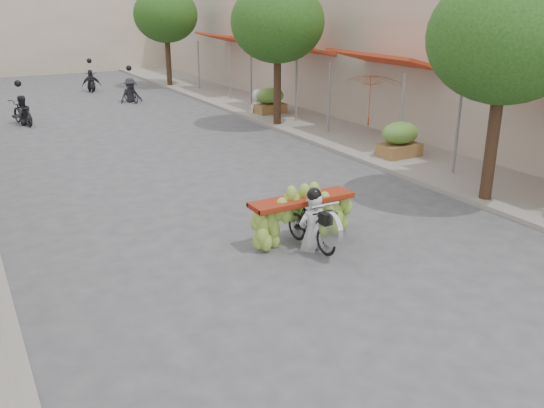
{
  "coord_description": "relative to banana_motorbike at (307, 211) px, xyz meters",
  "views": [
    {
      "loc": [
        -5.33,
        -4.83,
        4.58
      ],
      "look_at": [
        -0.58,
        3.7,
        1.1
      ],
      "focal_mm": 38.0,
      "sensor_mm": 36.0,
      "label": 1
    }
  ],
  "objects": [
    {
      "name": "ground",
      "position": [
        -0.35,
        -3.95,
        -0.71
      ],
      "size": [
        120.0,
        120.0,
        0.0
      ],
      "primitive_type": "plane",
      "color": "#535358",
      "rests_on": "ground"
    },
    {
      "name": "sidewalk_right",
      "position": [
        6.65,
        11.05,
        -0.65
      ],
      "size": [
        4.0,
        60.0,
        0.12
      ],
      "primitive_type": "cube",
      "color": "gray",
      "rests_on": "ground"
    },
    {
      "name": "shophouse_row_right",
      "position": [
        11.64,
        10.05,
        2.29
      ],
      "size": [
        9.77,
        40.0,
        6.0
      ],
      "color": "#B3A394",
      "rests_on": "ground"
    },
    {
      "name": "far_building",
      "position": [
        -0.35,
        34.05,
        2.79
      ],
      "size": [
        20.0,
        6.0,
        7.0
      ],
      "primitive_type": "cube",
      "color": "beige",
      "rests_on": "ground"
    },
    {
      "name": "street_tree_near",
      "position": [
        5.05,
        0.05,
        3.08
      ],
      "size": [
        3.4,
        3.4,
        5.25
      ],
      "color": "#3A2719",
      "rests_on": "ground"
    },
    {
      "name": "street_tree_mid",
      "position": [
        5.05,
        10.05,
        3.08
      ],
      "size": [
        3.4,
        3.4,
        5.25
      ],
      "color": "#3A2719",
      "rests_on": "ground"
    },
    {
      "name": "street_tree_far",
      "position": [
        5.05,
        22.05,
        3.08
      ],
      "size": [
        3.4,
        3.4,
        5.25
      ],
      "color": "#3A2719",
      "rests_on": "ground"
    },
    {
      "name": "produce_crate_mid",
      "position": [
        5.85,
        4.05,
        0.01
      ],
      "size": [
        1.2,
        0.88,
        1.16
      ],
      "color": "olive",
      "rests_on": "ground"
    },
    {
      "name": "produce_crate_far",
      "position": [
        5.85,
        12.05,
        0.01
      ],
      "size": [
        1.2,
        0.88,
        1.16
      ],
      "color": "olive",
      "rests_on": "ground"
    },
    {
      "name": "banana_motorbike",
      "position": [
        0.0,
        0.0,
        0.0
      ],
      "size": [
        2.2,
        1.76,
        2.09
      ],
      "color": "black",
      "rests_on": "ground"
    },
    {
      "name": "market_umbrella",
      "position": [
        5.85,
        5.51,
        1.73
      ],
      "size": [
        2.38,
        2.38,
        1.67
      ],
      "rotation": [
        0.0,
        0.0,
        0.38
      ],
      "color": "#A43A15",
      "rests_on": "ground"
    },
    {
      "name": "pedestrian",
      "position": [
        5.53,
        12.47,
        0.36
      ],
      "size": [
        1.02,
        0.72,
        1.89
      ],
      "rotation": [
        0.0,
        0.0,
        3.34
      ],
      "color": "white",
      "rests_on": "ground"
    },
    {
      "name": "bg_motorbike_a",
      "position": [
        -3.37,
        15.1,
        0.03
      ],
      "size": [
        0.99,
        1.74,
        1.95
      ],
      "color": "black",
      "rests_on": "ground"
    },
    {
      "name": "bg_motorbike_b",
      "position": [
        1.75,
        18.14,
        0.17
      ],
      "size": [
        1.13,
        1.59,
        1.95
      ],
      "color": "black",
      "rests_on": "ground"
    },
    {
      "name": "bg_motorbike_c",
      "position": [
        0.9,
        22.45,
        0.09
      ],
      "size": [
        1.06,
        1.72,
        1.95
      ],
      "color": "black",
      "rests_on": "ground"
    }
  ]
}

